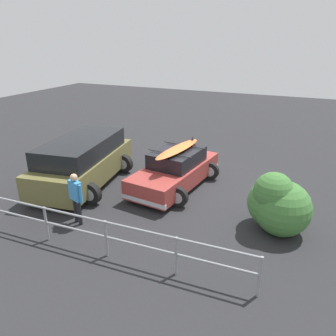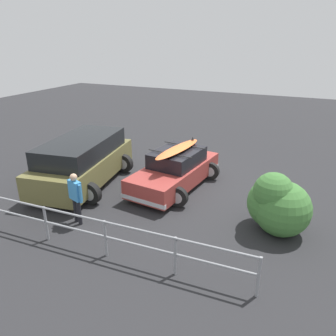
{
  "view_description": "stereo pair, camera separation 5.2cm",
  "coord_description": "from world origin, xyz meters",
  "px_view_note": "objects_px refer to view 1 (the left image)",
  "views": [
    {
      "loc": [
        -3.9,
        10.32,
        5.07
      ],
      "look_at": [
        0.25,
        0.91,
        0.95
      ],
      "focal_mm": 35.0,
      "sensor_mm": 36.0,
      "label": 1
    },
    {
      "loc": [
        -3.95,
        10.3,
        5.07
      ],
      "look_at": [
        0.25,
        0.91,
        0.95
      ],
      "focal_mm": 35.0,
      "sensor_mm": 36.0,
      "label": 2
    }
  ],
  "objects_px": {
    "person_bystander": "(76,194)",
    "bush_near_left": "(278,205)",
    "sedan_car": "(175,170)",
    "suv_car": "(83,161)"
  },
  "relations": [
    {
      "from": "person_bystander",
      "to": "bush_near_left",
      "type": "height_order",
      "value": "bush_near_left"
    },
    {
      "from": "suv_car",
      "to": "person_bystander",
      "type": "bearing_deg",
      "value": 123.48
    },
    {
      "from": "sedan_car",
      "to": "person_bystander",
      "type": "bearing_deg",
      "value": 65.42
    },
    {
      "from": "sedan_car",
      "to": "bush_near_left",
      "type": "xyz_separation_m",
      "value": [
        -3.71,
        1.57,
        0.14
      ]
    },
    {
      "from": "sedan_car",
      "to": "bush_near_left",
      "type": "distance_m",
      "value": 4.03
    },
    {
      "from": "person_bystander",
      "to": "bush_near_left",
      "type": "distance_m",
      "value": 5.65
    },
    {
      "from": "sedan_car",
      "to": "person_bystander",
      "type": "xyz_separation_m",
      "value": [
        1.6,
        3.5,
        0.29
      ]
    },
    {
      "from": "suv_car",
      "to": "bush_near_left",
      "type": "bearing_deg",
      "value": 176.24
    },
    {
      "from": "sedan_car",
      "to": "suv_car",
      "type": "height_order",
      "value": "suv_car"
    },
    {
      "from": "sedan_car",
      "to": "bush_near_left",
      "type": "height_order",
      "value": "bush_near_left"
    }
  ]
}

